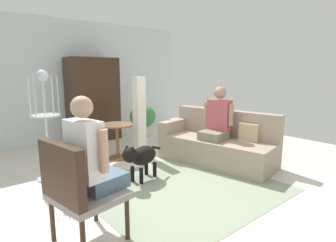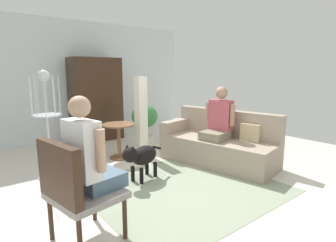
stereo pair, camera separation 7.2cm
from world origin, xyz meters
TOP-DOWN VIEW (x-y plane):
  - ground_plane at (0.00, 0.00)m, footprint 8.11×8.11m
  - back_wall at (0.00, 3.44)m, footprint 5.81×0.12m
  - area_rug at (0.05, -0.24)m, footprint 2.41×2.17m
  - couch at (1.24, 0.20)m, footprint 1.17×2.05m
  - armchair at (-1.53, -0.55)m, footprint 0.66×0.69m
  - person_on_couch at (1.20, 0.17)m, footprint 0.54×0.54m
  - person_on_armchair at (-1.37, -0.53)m, footprint 0.51×0.53m
  - round_end_table at (0.02, 1.46)m, footprint 0.58×0.58m
  - dog at (-0.23, 0.35)m, footprint 0.78×0.39m
  - bird_cage_stand at (-1.22, 1.26)m, footprint 0.41×0.41m
  - potted_plant at (0.82, 1.82)m, footprint 0.53×0.53m
  - column_lamp at (0.47, 1.41)m, footprint 0.20×0.20m
  - armoire_cabinet at (0.32, 3.03)m, footprint 1.08×0.56m

SIDE VIEW (x-z plane):
  - ground_plane at x=0.00m, z-range 0.00..0.00m
  - area_rug at x=0.05m, z-range 0.00..0.01m
  - couch at x=1.24m, z-range -0.13..0.76m
  - dog at x=-0.23m, z-range 0.08..0.65m
  - round_end_table at x=0.02m, z-range 0.10..0.74m
  - potted_plant at x=0.82m, z-range 0.12..1.00m
  - armchair at x=-1.53m, z-range 0.08..1.06m
  - column_lamp at x=0.47m, z-range -0.01..1.45m
  - person_on_couch at x=1.20m, z-range 0.34..1.20m
  - person_on_armchair at x=-1.37m, z-range 0.38..1.26m
  - bird_cage_stand at x=-1.22m, z-range 0.04..1.61m
  - armoire_cabinet at x=0.32m, z-range 0.00..1.85m
  - back_wall at x=0.00m, z-range 0.00..2.67m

